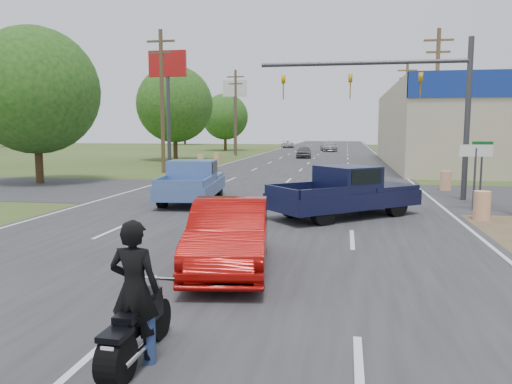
% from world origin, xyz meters
% --- Properties ---
extents(ground, '(200.00, 200.00, 0.00)m').
position_xyz_m(ground, '(0.00, 0.00, 0.00)').
color(ground, '#35441B').
rests_on(ground, ground).
extents(main_road, '(15.00, 180.00, 0.02)m').
position_xyz_m(main_road, '(0.00, 40.00, 0.01)').
color(main_road, '#2D2D30').
rests_on(main_road, ground).
extents(cross_road, '(120.00, 10.00, 0.02)m').
position_xyz_m(cross_road, '(0.00, 18.00, 0.01)').
color(cross_road, '#2D2D30').
rests_on(cross_road, ground).
extents(utility_pole_2, '(2.00, 0.28, 10.00)m').
position_xyz_m(utility_pole_2, '(9.50, 31.00, 5.32)').
color(utility_pole_2, '#4C3823').
rests_on(utility_pole_2, ground).
extents(utility_pole_3, '(2.00, 0.28, 10.00)m').
position_xyz_m(utility_pole_3, '(9.50, 49.00, 5.32)').
color(utility_pole_3, '#4C3823').
rests_on(utility_pole_3, ground).
extents(utility_pole_5, '(2.00, 0.28, 10.00)m').
position_xyz_m(utility_pole_5, '(-9.50, 28.00, 5.32)').
color(utility_pole_5, '#4C3823').
rests_on(utility_pole_5, ground).
extents(utility_pole_6, '(2.00, 0.28, 10.00)m').
position_xyz_m(utility_pole_6, '(-9.50, 52.00, 5.32)').
color(utility_pole_6, '#4C3823').
rests_on(utility_pole_6, ground).
extents(tree_0, '(7.14, 7.14, 8.84)m').
position_xyz_m(tree_0, '(-14.00, 20.00, 5.26)').
color(tree_0, '#422D19').
rests_on(tree_0, ground).
extents(tree_1, '(7.56, 7.56, 9.36)m').
position_xyz_m(tree_1, '(-13.50, 42.00, 5.57)').
color(tree_1, '#422D19').
rests_on(tree_1, ground).
extents(tree_2, '(6.72, 6.72, 8.32)m').
position_xyz_m(tree_2, '(-14.20, 66.00, 4.95)').
color(tree_2, '#422D19').
rests_on(tree_2, ground).
extents(tree_4, '(9.24, 9.24, 11.44)m').
position_xyz_m(tree_4, '(-55.00, 75.00, 6.82)').
color(tree_4, '#422D19').
rests_on(tree_4, ground).
extents(tree_5, '(7.98, 7.98, 9.88)m').
position_xyz_m(tree_5, '(30.00, 95.00, 5.88)').
color(tree_5, '#422D19').
rests_on(tree_5, ground).
extents(tree_6, '(8.82, 8.82, 10.92)m').
position_xyz_m(tree_6, '(-30.00, 95.00, 6.51)').
color(tree_6, '#422D19').
rests_on(tree_6, ground).
extents(barrel_0, '(0.56, 0.56, 1.00)m').
position_xyz_m(barrel_0, '(8.00, 12.00, 0.50)').
color(barrel_0, orange).
rests_on(barrel_0, ground).
extents(barrel_1, '(0.56, 0.56, 1.00)m').
position_xyz_m(barrel_1, '(8.40, 20.50, 0.50)').
color(barrel_1, orange).
rests_on(barrel_1, ground).
extents(barrel_2, '(0.56, 0.56, 1.00)m').
position_xyz_m(barrel_2, '(-8.50, 34.00, 0.50)').
color(barrel_2, orange).
rests_on(barrel_2, ground).
extents(barrel_3, '(0.56, 0.56, 1.00)m').
position_xyz_m(barrel_3, '(-8.20, 38.00, 0.50)').
color(barrel_3, orange).
rests_on(barrel_3, ground).
extents(pole_sign_left_near, '(3.00, 0.35, 9.20)m').
position_xyz_m(pole_sign_left_near, '(-10.50, 32.00, 7.17)').
color(pole_sign_left_near, '#3F3F44').
rests_on(pole_sign_left_near, ground).
extents(pole_sign_left_far, '(3.00, 0.35, 9.20)m').
position_xyz_m(pole_sign_left_far, '(-10.50, 56.00, 7.17)').
color(pole_sign_left_far, '#3F3F44').
rests_on(pole_sign_left_far, ground).
extents(lane_sign, '(1.20, 0.08, 2.52)m').
position_xyz_m(lane_sign, '(8.20, 14.00, 1.90)').
color(lane_sign, '#3F3F44').
rests_on(lane_sign, ground).
extents(street_name_sign, '(0.80, 0.08, 2.61)m').
position_xyz_m(street_name_sign, '(8.80, 15.50, 1.61)').
color(street_name_sign, '#3F3F44').
rests_on(street_name_sign, ground).
extents(signal_mast, '(9.12, 0.40, 7.00)m').
position_xyz_m(signal_mast, '(5.82, 17.00, 4.80)').
color(signal_mast, '#3F3F44').
rests_on(signal_mast, ground).
extents(red_convertible, '(2.28, 4.82, 1.53)m').
position_xyz_m(red_convertible, '(0.89, 4.52, 0.76)').
color(red_convertible, '#950906').
rests_on(red_convertible, ground).
extents(motorcycle, '(0.60, 1.96, 1.00)m').
position_xyz_m(motorcycle, '(0.70, -0.12, 0.44)').
color(motorcycle, black).
rests_on(motorcycle, ground).
extents(rider, '(0.69, 0.46, 1.84)m').
position_xyz_m(rider, '(0.70, -0.08, 0.92)').
color(rider, black).
rests_on(rider, ground).
extents(blue_pickup, '(2.62, 5.59, 1.79)m').
position_xyz_m(blue_pickup, '(-3.05, 14.41, 0.90)').
color(blue_pickup, black).
rests_on(blue_pickup, ground).
extents(navy_pickup, '(5.51, 5.15, 1.81)m').
position_xyz_m(navy_pickup, '(3.46, 11.81, 0.91)').
color(navy_pickup, black).
rests_on(navy_pickup, ground).
extents(distant_car_grey, '(1.77, 3.96, 1.32)m').
position_xyz_m(distant_car_grey, '(-1.16, 48.64, 0.66)').
color(distant_car_grey, '#545459').
rests_on(distant_car_grey, ground).
extents(distant_car_silver, '(2.80, 5.29, 1.46)m').
position_xyz_m(distant_car_silver, '(0.96, 65.56, 0.73)').
color(distant_car_silver, '#9B9B9F').
rests_on(distant_car_silver, ground).
extents(distant_car_white, '(2.75, 4.78, 1.26)m').
position_xyz_m(distant_car_white, '(-6.50, 79.20, 0.63)').
color(distant_car_white, silver).
rests_on(distant_car_white, ground).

